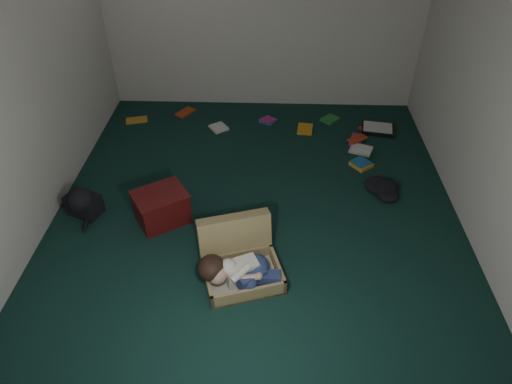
{
  "coord_description": "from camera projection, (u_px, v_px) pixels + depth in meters",
  "views": [
    {
      "loc": [
        0.12,
        -3.46,
        3.03
      ],
      "look_at": [
        0.0,
        -0.15,
        0.35
      ],
      "focal_mm": 32.0,
      "sensor_mm": 36.0,
      "label": 1
    }
  ],
  "objects": [
    {
      "name": "suitcase",
      "position": [
        239.0,
        259.0,
        3.89
      ],
      "size": [
        0.78,
        0.77,
        0.46
      ],
      "rotation": [
        0.0,
        0.0,
        0.29
      ],
      "color": "#9E8957",
      "rests_on": "floor"
    },
    {
      "name": "maroon_bin",
      "position": [
        162.0,
        207.0,
        4.37
      ],
      "size": [
        0.61,
        0.58,
        0.33
      ],
      "rotation": [
        0.0,
        0.0,
        0.57
      ],
      "color": "#4F1010",
      "rests_on": "floor"
    },
    {
      "name": "person",
      "position": [
        239.0,
        271.0,
        3.73
      ],
      "size": [
        0.71,
        0.35,
        0.29
      ],
      "rotation": [
        0.0,
        0.0,
        0.29
      ],
      "color": "white",
      "rests_on": "suitcase"
    },
    {
      "name": "wall_right",
      "position": [
        501.0,
        96.0,
        3.72
      ],
      "size": [
        0.0,
        4.5,
        4.5
      ],
      "primitive_type": "plane",
      "rotation": [
        1.57,
        0.0,
        -1.57
      ],
      "color": "silver",
      "rests_on": "ground"
    },
    {
      "name": "paper_tray",
      "position": [
        377.0,
        129.0,
        5.76
      ],
      "size": [
        0.44,
        0.36,
        0.06
      ],
      "rotation": [
        0.0,
        0.0,
        -0.17
      ],
      "color": "black",
      "rests_on": "floor"
    },
    {
      "name": "clothing_pile",
      "position": [
        386.0,
        188.0,
        4.76
      ],
      "size": [
        0.5,
        0.43,
        0.15
      ],
      "primitive_type": null,
      "rotation": [
        0.0,
        0.0,
        0.13
      ],
      "color": "black",
      "rests_on": "floor"
    },
    {
      "name": "floor",
      "position": [
        257.0,
        210.0,
        4.6
      ],
      "size": [
        4.5,
        4.5,
        0.0
      ],
      "primitive_type": "plane",
      "color": "#0F2C26",
      "rests_on": "ground"
    },
    {
      "name": "wall_front",
      "position": [
        239.0,
        323.0,
        2.03
      ],
      "size": [
        4.5,
        0.0,
        4.5
      ],
      "primitive_type": "plane",
      "rotation": [
        -1.57,
        0.0,
        0.0
      ],
      "color": "silver",
      "rests_on": "ground"
    },
    {
      "name": "backpack",
      "position": [
        84.0,
        204.0,
        4.48
      ],
      "size": [
        0.48,
        0.44,
        0.24
      ],
      "primitive_type": null,
      "rotation": [
        0.0,
        0.0,
        -0.39
      ],
      "color": "black",
      "rests_on": "floor"
    },
    {
      "name": "wall_left",
      "position": [
        19.0,
        88.0,
        3.83
      ],
      "size": [
        0.0,
        4.5,
        4.5
      ],
      "primitive_type": "plane",
      "rotation": [
        1.57,
        0.0,
        1.57
      ],
      "color": "silver",
      "rests_on": "ground"
    },
    {
      "name": "book_scatter",
      "position": [
        286.0,
        131.0,
        5.75
      ],
      "size": [
        3.23,
        1.38,
        0.02
      ],
      "color": "orange",
      "rests_on": "floor"
    },
    {
      "name": "wall_back",
      "position": [
        263.0,
        7.0,
        5.52
      ],
      "size": [
        4.5,
        0.0,
        4.5
      ],
      "primitive_type": "plane",
      "rotation": [
        1.57,
        0.0,
        0.0
      ],
      "color": "silver",
      "rests_on": "ground"
    }
  ]
}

